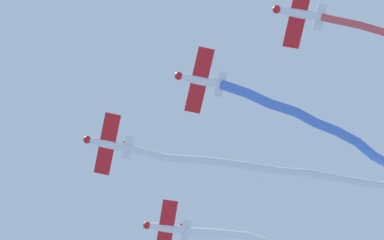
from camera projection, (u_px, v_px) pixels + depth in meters
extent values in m
ellipsoid|color=white|center=(109.00, 144.00, 72.17)|extent=(3.64, 3.49, 0.86)
sphere|color=red|center=(87.00, 140.00, 72.01)|extent=(1.03, 1.03, 0.73)
ellipsoid|color=#1E2D4C|center=(104.00, 141.00, 72.43)|extent=(1.16, 1.13, 0.46)
cube|color=red|center=(107.00, 144.00, 72.06)|extent=(5.21, 5.43, 0.11)
cube|color=white|center=(128.00, 148.00, 72.39)|extent=(2.21, 2.28, 0.10)
cube|color=red|center=(127.00, 145.00, 72.80)|extent=(0.77, 0.73, 1.18)
cylinder|color=white|center=(149.00, 153.00, 72.38)|extent=(2.84, 2.79, 0.89)
cylinder|color=white|center=(184.00, 159.00, 72.53)|extent=(3.07, 2.42, 0.76)
cylinder|color=white|center=(222.00, 162.00, 72.86)|extent=(3.36, 2.92, 0.99)
cylinder|color=white|center=(259.00, 168.00, 73.11)|extent=(3.02, 2.60, 0.89)
cylinder|color=white|center=(292.00, 172.00, 73.30)|extent=(2.80, 2.31, 0.96)
cylinder|color=white|center=(326.00, 176.00, 73.55)|extent=(3.11, 2.80, 0.82)
cylinder|color=white|center=(362.00, 182.00, 73.70)|extent=(3.06, 2.71, 0.72)
sphere|color=white|center=(131.00, 149.00, 72.31)|extent=(0.67, 0.67, 0.67)
sphere|color=white|center=(166.00, 158.00, 72.45)|extent=(0.67, 0.67, 0.67)
sphere|color=white|center=(202.00, 160.00, 72.61)|extent=(0.67, 0.67, 0.67)
sphere|color=white|center=(242.00, 165.00, 73.11)|extent=(0.67, 0.67, 0.67)
sphere|color=white|center=(277.00, 171.00, 73.12)|extent=(0.67, 0.67, 0.67)
sphere|color=white|center=(308.00, 173.00, 73.48)|extent=(0.67, 0.67, 0.67)
sphere|color=white|center=(344.00, 180.00, 73.61)|extent=(0.67, 0.67, 0.67)
sphere|color=white|center=(380.00, 185.00, 73.79)|extent=(0.67, 0.67, 0.67)
ellipsoid|color=white|center=(201.00, 80.00, 69.82)|extent=(3.66, 3.47, 0.86)
sphere|color=red|center=(179.00, 76.00, 69.66)|extent=(1.03, 1.03, 0.73)
ellipsoid|color=#1E2D4C|center=(195.00, 78.00, 70.07)|extent=(1.16, 1.13, 0.46)
cube|color=red|center=(199.00, 81.00, 69.70)|extent=(5.18, 5.45, 0.11)
cube|color=white|center=(220.00, 84.00, 70.03)|extent=(2.20, 2.29, 0.10)
cube|color=red|center=(219.00, 82.00, 70.44)|extent=(0.78, 0.73, 1.18)
cylinder|color=#4C75DB|center=(235.00, 89.00, 70.32)|extent=(2.26, 2.34, 1.51)
cylinder|color=#4C75DB|center=(258.00, 98.00, 70.98)|extent=(2.10, 2.45, 1.13)
cylinder|color=#4C75DB|center=(283.00, 108.00, 71.58)|extent=(2.49, 2.64, 1.27)
cylinder|color=#4C75DB|center=(306.00, 117.00, 72.25)|extent=(1.98, 2.32, 1.38)
cylinder|color=#4C75DB|center=(326.00, 127.00, 72.94)|extent=(2.24, 2.48, 1.29)
cylinder|color=#4C75DB|center=(347.00, 137.00, 73.73)|extent=(2.17, 2.63, 1.55)
cylinder|color=#4C75DB|center=(366.00, 149.00, 74.79)|extent=(1.86, 2.65, 1.81)
cylinder|color=#4C75DB|center=(383.00, 161.00, 75.92)|extent=(2.19, 2.67, 1.69)
sphere|color=#4C75DB|center=(224.00, 85.00, 69.94)|extent=(0.88, 0.88, 0.88)
sphere|color=#4C75DB|center=(247.00, 93.00, 70.70)|extent=(0.88, 0.88, 0.88)
sphere|color=#4C75DB|center=(269.00, 103.00, 71.26)|extent=(0.88, 0.88, 0.88)
sphere|color=#4C75DB|center=(296.00, 112.00, 71.89)|extent=(0.88, 0.88, 0.88)
sphere|color=#4C75DB|center=(315.00, 122.00, 72.62)|extent=(0.88, 0.88, 0.88)
sphere|color=#4C75DB|center=(337.00, 131.00, 73.27)|extent=(0.88, 0.88, 0.88)
sphere|color=#4C75DB|center=(358.00, 142.00, 74.19)|extent=(0.88, 0.88, 0.88)
sphere|color=#4C75DB|center=(374.00, 156.00, 75.40)|extent=(0.88, 0.88, 0.88)
ellipsoid|color=white|center=(168.00, 228.00, 75.88)|extent=(3.79, 3.32, 0.86)
sphere|color=red|center=(147.00, 225.00, 75.77)|extent=(1.03, 1.03, 0.73)
ellipsoid|color=#1E2D4C|center=(162.00, 226.00, 76.15)|extent=(1.17, 1.11, 0.46)
cube|color=red|center=(166.00, 228.00, 75.77)|extent=(4.96, 5.62, 0.11)
cube|color=white|center=(186.00, 230.00, 76.06)|extent=(2.13, 2.35, 0.10)
cube|color=red|center=(185.00, 228.00, 76.46)|extent=(0.81, 0.69, 1.18)
cylinder|color=white|center=(205.00, 232.00, 76.36)|extent=(2.99, 2.62, 1.48)
cylinder|color=white|center=(234.00, 235.00, 77.11)|extent=(2.63, 2.40, 1.37)
cylinder|color=white|center=(260.00, 240.00, 77.73)|extent=(2.41, 2.75, 0.93)
sphere|color=white|center=(189.00, 231.00, 75.96)|extent=(0.76, 0.76, 0.76)
sphere|color=white|center=(221.00, 233.00, 76.76)|extent=(0.76, 0.76, 0.76)
sphere|color=white|center=(247.00, 236.00, 77.46)|extent=(0.76, 0.76, 0.76)
ellipsoid|color=white|center=(300.00, 13.00, 67.19)|extent=(3.75, 3.37, 0.86)
sphere|color=red|center=(277.00, 9.00, 67.05)|extent=(1.03, 1.03, 0.73)
ellipsoid|color=#1E2D4C|center=(293.00, 11.00, 67.45)|extent=(1.17, 1.11, 0.46)
cube|color=red|center=(298.00, 13.00, 67.07)|extent=(5.04, 5.57, 0.11)
cube|color=white|center=(320.00, 17.00, 67.37)|extent=(2.15, 2.33, 0.10)
cube|color=red|center=(318.00, 15.00, 67.78)|extent=(0.80, 0.70, 1.18)
cylinder|color=#DB4C4C|center=(342.00, 21.00, 67.16)|extent=(2.90, 2.51, 1.20)
cylinder|color=#DB4C4C|center=(378.00, 31.00, 67.28)|extent=(2.70, 2.83, 0.82)
sphere|color=#DB4C4C|center=(324.00, 18.00, 67.28)|extent=(0.64, 0.64, 0.64)
sphere|color=#DB4C4C|center=(361.00, 25.00, 67.03)|extent=(0.64, 0.64, 0.64)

